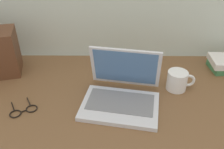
# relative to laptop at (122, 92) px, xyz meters

# --- Properties ---
(desk) EXTENTS (1.60, 0.76, 0.03)m
(desk) POSITION_rel_laptop_xyz_m (-0.07, 0.02, -0.06)
(desk) COLOR brown
(desk) RESTS_ON ground
(laptop) EXTENTS (0.35, 0.32, 0.21)m
(laptop) POSITION_rel_laptop_xyz_m (0.00, 0.00, 0.00)
(laptop) COLOR silver
(laptop) RESTS_ON desk
(coffee_mug) EXTENTS (0.13, 0.09, 0.09)m
(coffee_mug) POSITION_rel_laptop_xyz_m (0.25, 0.09, -0.00)
(coffee_mug) COLOR white
(coffee_mug) RESTS_ON desk
(eyeglasses) EXTENTS (0.13, 0.14, 0.01)m
(eyeglasses) POSITION_rel_laptop_xyz_m (-0.40, -0.07, -0.04)
(eyeglasses) COLOR black
(eyeglasses) RESTS_ON desk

